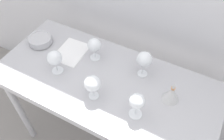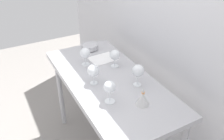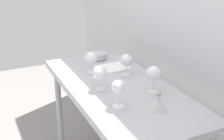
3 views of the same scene
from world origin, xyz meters
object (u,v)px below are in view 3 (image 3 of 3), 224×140
object	(u,v)px
wine_glass_near_left	(91,58)
wine_glass_far_left	(126,61)
decanter_funnel	(158,103)
wine_glass_far_right	(153,74)
tasting_sheet_upper	(112,67)
wine_glass_near_right	(119,88)
wine_glass_near_center	(100,73)
tasting_bowl	(97,55)

from	to	relation	value
wine_glass_near_left	wine_glass_far_left	bearing A→B (deg)	54.69
wine_glass_far_left	decanter_funnel	distance (m)	0.56
wine_glass_far_right	tasting_sheet_upper	size ratio (longest dim) A/B	0.75
wine_glass_near_right	decanter_funnel	size ratio (longest dim) A/B	1.22
wine_glass_far_right	wine_glass_far_left	bearing A→B (deg)	-177.26
wine_glass_near_left	wine_glass_near_right	size ratio (longest dim) A/B	0.95
wine_glass_near_left	wine_glass_near_center	world-z (taller)	wine_glass_near_center
decanter_funnel	wine_glass_near_left	bearing A→B (deg)	-169.52
wine_glass_near_left	tasting_sheet_upper	size ratio (longest dim) A/B	0.68
wine_glass_near_right	tasting_sheet_upper	distance (m)	0.65
wine_glass_far_left	decanter_funnel	size ratio (longest dim) A/B	1.13
tasting_sheet_upper	tasting_bowl	xyz separation A→B (m)	(-0.24, -0.03, 0.03)
tasting_bowl	wine_glass_far_left	bearing A→B (deg)	8.05
wine_glass_near_left	wine_glass_near_right	xyz separation A→B (m)	(0.57, -0.06, 0.01)
wine_glass_near_left	tasting_bowl	world-z (taller)	wine_glass_near_left
wine_glass_far_left	tasting_bowl	distance (m)	0.42
wine_glass_near_center	tasting_bowl	size ratio (longest dim) A/B	1.00
wine_glass_near_left	wine_glass_near_right	distance (m)	0.57
wine_glass_far_right	wine_glass_near_right	bearing A→B (deg)	-74.21
decanter_funnel	tasting_bowl	bearing A→B (deg)	178.51
wine_glass_far_left	wine_glass_near_right	distance (m)	0.50
wine_glass_near_left	tasting_sheet_upper	distance (m)	0.21
tasting_sheet_upper	decanter_funnel	distance (m)	0.73
wine_glass_near_center	tasting_bowl	xyz separation A→B (m)	(-0.56, 0.21, -0.08)
tasting_bowl	wine_glass_near_left	bearing A→B (deg)	-30.70
wine_glass_near_center	tasting_bowl	bearing A→B (deg)	159.14
wine_glass_near_right	wine_glass_near_left	bearing A→B (deg)	174.25
wine_glass_far_right	wine_glass_near_left	distance (m)	0.54
wine_glass_far_right	wine_glass_far_left	world-z (taller)	wine_glass_far_right
tasting_sheet_upper	tasting_bowl	bearing A→B (deg)	-176.51
wine_glass_far_right	wine_glass_near_right	world-z (taller)	wine_glass_far_right
wine_glass_near_center	tasting_bowl	distance (m)	0.61
tasting_sheet_upper	wine_glass_far_left	bearing A→B (deg)	8.18
wine_glass_far_right	wine_glass_far_left	size ratio (longest dim) A/B	1.13
wine_glass_far_right	wine_glass_near_right	xyz separation A→B (m)	(0.08, -0.29, -0.01)
wine_glass_near_left	wine_glass_near_center	xyz separation A→B (m)	(0.30, -0.06, 0.00)
wine_glass_far_right	decanter_funnel	bearing A→B (deg)	-24.82
wine_glass_near_left	tasting_sheet_upper	world-z (taller)	wine_glass_near_left
wine_glass_near_center	tasting_sheet_upper	world-z (taller)	wine_glass_near_center
tasting_bowl	decanter_funnel	size ratio (longest dim) A/B	1.17
wine_glass_near_right	wine_glass_far_left	bearing A→B (deg)	147.01
wine_glass_far_left	tasting_sheet_upper	xyz separation A→B (m)	(-0.17, -0.03, -0.11)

